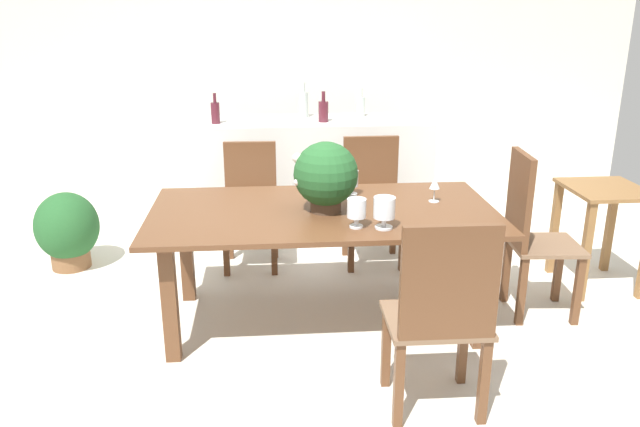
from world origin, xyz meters
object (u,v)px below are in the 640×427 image
Objects in this scene: wine_bottle_clear at (323,111)px; side_table at (602,214)px; kitchen_counter at (314,177)px; wine_bottle_amber at (304,104)px; crystal_vase_left at (357,209)px; chair_far_left at (251,198)px; flower_centerpiece at (326,176)px; wine_bottle_dark at (361,106)px; chair_far_right at (372,192)px; wine_glass at (435,184)px; crystal_vase_center_near at (384,209)px; chair_near_right at (442,310)px; potted_plant_floor at (67,229)px; chair_foot_end at (531,229)px; wine_bottle_green at (215,112)px; dining_table at (323,225)px; crystal_vase_right at (351,180)px.

wine_bottle_clear is 2.25m from side_table.
wine_bottle_amber is (-0.07, 0.15, 0.60)m from kitchen_counter.
chair_far_left is at bearing 114.91° from crystal_vase_left.
kitchen_counter reaches higher than chair_far_left.
flower_centerpiece is at bearing -94.52° from wine_bottle_clear.
wine_bottle_amber is (-0.49, 0.01, 0.02)m from wine_bottle_dark.
wine_bottle_amber is at bearing 144.03° from side_table.
chair_far_right reaches higher than wine_glass.
side_table is (1.83, -1.20, -0.54)m from wine_bottle_clear.
side_table is (1.66, 0.74, -0.32)m from crystal_vase_center_near.
wine_bottle_amber reaches higher than chair_near_right.
crystal_vase_center_near is at bearing -58.70° from chair_far_left.
side_table is at bearing -9.34° from potted_plant_floor.
chair_foot_end is 4.31× the size of wine_bottle_green.
kitchen_counter is 7.93× the size of wine_bottle_green.
wine_bottle_green reaches higher than chair_far_right.
kitchen_counter reaches higher than wine_glass.
dining_table is 1.11m from chair_near_right.
chair_near_right is at bearing -65.61° from crystal_vase_left.
chair_foot_end is 1.32m from chair_near_right.
crystal_vase_left reaches higher than crystal_vase_right.
wine_bottle_clear reaches higher than crystal_vase_center_near.
chair_far_right is 0.96m from wine_bottle_dark.
flower_centerpiece is 1.68× the size of wine_bottle_clear.
chair_far_left is 1.21m from flower_centerpiece.
wine_bottle_dark reaches higher than crystal_vase_center_near.
side_table is (1.27, 0.28, -0.32)m from wine_glass.
kitchen_counter reaches higher than potted_plant_floor.
wine_bottle_amber is at bearing 90.28° from dining_table.
chair_far_right is 5.78× the size of crystal_vase_left.
kitchen_counter is (0.07, 1.66, -0.15)m from dining_table.
chair_far_right is at bearing -25.46° from wine_bottle_green.
wine_bottle_amber reaches higher than wine_bottle_clear.
chair_near_right is 1.35m from crystal_vase_right.
chair_far_right is 2.28× the size of flower_centerpiece.
wine_bottle_amber is (-0.47, 2.82, 0.53)m from chair_near_right.
potted_plant_floor is at bearing -160.82° from kitchen_counter.
crystal_vase_center_near is 2.20m from wine_bottle_green.
kitchen_counter reaches higher than side_table.
crystal_vase_right is 0.66× the size of wine_bottle_green.
flower_centerpiece reaches higher than chair_foot_end.
kitchen_counter reaches higher than crystal_vase_center_near.
flower_centerpiece reaches higher than wine_glass.
chair_near_right is at bearing -90.51° from chair_far_right.
flower_centerpiece is (-1.29, -0.04, 0.38)m from chair_foot_end.
wine_bottle_amber is at bearing 119.64° from chair_far_right.
wine_bottle_green is (-0.28, 0.58, 0.55)m from chair_far_left.
wine_bottle_green is (-1.44, 1.47, 0.22)m from wine_glass.
kitchen_counter is at bearing 96.68° from crystal_vase_center_near.
chair_far_right is at bearing 44.45° from chair_foot_end.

